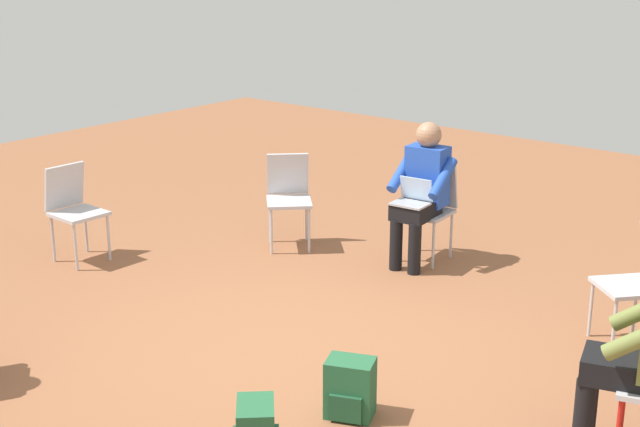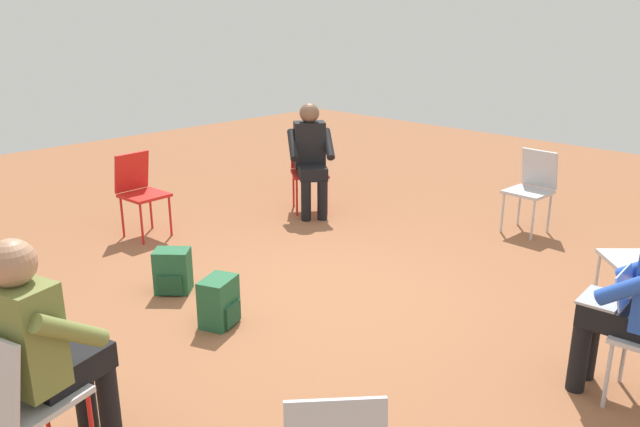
# 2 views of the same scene
# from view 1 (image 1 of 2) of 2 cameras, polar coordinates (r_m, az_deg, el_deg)

# --- Properties ---
(ground_plane) EXTENTS (14.91, 14.91, 0.00)m
(ground_plane) POSITION_cam_1_polar(r_m,az_deg,el_deg) (6.09, -2.69, -9.41)
(ground_plane) COLOR brown
(chair_south) EXTENTS (0.41, 0.45, 0.85)m
(chair_south) POSITION_cam_1_polar(r_m,az_deg,el_deg) (8.06, -15.50, 0.49)
(chair_south) COLOR #B7B7BC
(chair_south) RESTS_ON ground
(chair_southwest) EXTENTS (0.58, 0.58, 0.85)m
(chair_southwest) POSITION_cam_1_polar(r_m,az_deg,el_deg) (8.15, -2.03, 1.30)
(chair_southwest) COLOR #B7B7BC
(chair_southwest) RESTS_ON ground
(chair_northwest) EXTENTS (0.59, 0.58, 0.85)m
(chair_northwest) POSITION_cam_1_polar(r_m,az_deg,el_deg) (6.51, 19.74, -3.90)
(chair_northwest) COLOR #B7B7BC
(chair_northwest) RESTS_ON ground
(chair_west) EXTENTS (0.47, 0.43, 0.85)m
(chair_west) POSITION_cam_1_polar(r_m,az_deg,el_deg) (7.87, 7.06, 0.60)
(chair_west) COLOR #B7B7BC
(chair_west) RESTS_ON ground
(person_with_laptop) EXTENTS (0.55, 0.52, 1.24)m
(person_with_laptop) POSITION_cam_1_polar(r_m,az_deg,el_deg) (7.68, 6.52, 1.71)
(person_with_laptop) COLOR black
(person_with_laptop) RESTS_ON ground
(backpack_by_empty_chair) EXTENTS (0.31, 0.34, 0.36)m
(backpack_by_empty_chair) POSITION_cam_1_polar(r_m,az_deg,el_deg) (5.38, 1.94, -11.30)
(backpack_by_empty_chair) COLOR #235B38
(backpack_by_empty_chair) RESTS_ON ground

